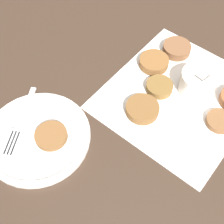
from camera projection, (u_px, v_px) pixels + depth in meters
name	position (u px, v px, depth m)	size (l,w,h in m)	color
ground_plane	(183.00, 93.00, 0.75)	(4.00, 4.00, 0.00)	#38281E
napkin	(180.00, 97.00, 0.74)	(0.39, 0.36, 0.00)	white
sauce_bowl	(198.00, 83.00, 0.73)	(0.09, 0.09, 0.11)	white
fritter_0	(177.00, 49.00, 0.81)	(0.07, 0.07, 0.02)	brown
fritter_2	(142.00, 109.00, 0.70)	(0.08, 0.08, 0.02)	brown
fritter_3	(220.00, 121.00, 0.69)	(0.06, 0.06, 0.01)	brown
fritter_4	(159.00, 87.00, 0.74)	(0.06, 0.06, 0.02)	brown
fritter_5	(154.00, 62.00, 0.78)	(0.07, 0.07, 0.02)	brown
serving_plate	(37.00, 136.00, 0.67)	(0.23, 0.23, 0.02)	white
fritter_on_plate	(51.00, 136.00, 0.66)	(0.07, 0.07, 0.01)	brown
fork	(18.00, 128.00, 0.67)	(0.16, 0.13, 0.00)	silver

